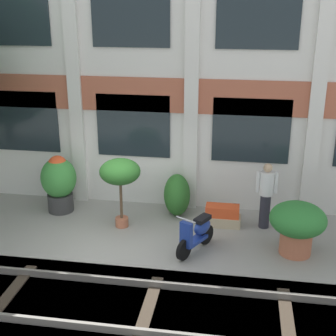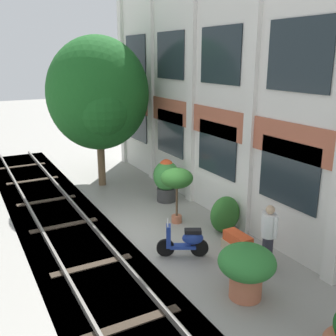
{
  "view_description": "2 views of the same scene",
  "coord_description": "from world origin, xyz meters",
  "px_view_note": "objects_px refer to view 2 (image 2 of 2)",
  "views": [
    {
      "loc": [
        2.84,
        -9.46,
        5.5
      ],
      "look_at": [
        1.12,
        1.29,
        1.51
      ],
      "focal_mm": 50.0,
      "sensor_mm": 36.0,
      "label": 1
    },
    {
      "loc": [
        10.05,
        -4.89,
        5.15
      ],
      "look_at": [
        -0.46,
        0.85,
        1.71
      ],
      "focal_mm": 42.0,
      "sensor_mm": 36.0,
      "label": 2
    }
  ],
  "objects_px": {
    "potted_plant_stone_basin": "(166,178)",
    "potted_plant_tall_urn": "(177,180)",
    "topiary_hedge": "(225,214)",
    "potted_plant_fluted_column": "(247,267)",
    "scooter_near_curb": "(185,241)",
    "potted_plant_square_trough": "(238,244)",
    "broadleaf_tree": "(98,96)",
    "resident_by_doorway": "(268,236)"
  },
  "relations": [
    {
      "from": "potted_plant_stone_basin",
      "to": "potted_plant_tall_urn",
      "type": "height_order",
      "value": "potted_plant_tall_urn"
    },
    {
      "from": "potted_plant_stone_basin",
      "to": "topiary_hedge",
      "type": "bearing_deg",
      "value": 5.42
    },
    {
      "from": "potted_plant_fluted_column",
      "to": "scooter_near_curb",
      "type": "xyz_separation_m",
      "value": [
        -2.22,
        -0.22,
        -0.31
      ]
    },
    {
      "from": "potted_plant_square_trough",
      "to": "scooter_near_curb",
      "type": "bearing_deg",
      "value": -110.49
    },
    {
      "from": "potted_plant_tall_urn",
      "to": "topiary_hedge",
      "type": "height_order",
      "value": "potted_plant_tall_urn"
    },
    {
      "from": "potted_plant_square_trough",
      "to": "topiary_hedge",
      "type": "height_order",
      "value": "topiary_hedge"
    },
    {
      "from": "potted_plant_stone_basin",
      "to": "potted_plant_fluted_column",
      "type": "relative_size",
      "value": 1.25
    },
    {
      "from": "broadleaf_tree",
      "to": "resident_by_doorway",
      "type": "xyz_separation_m",
      "value": [
        8.35,
        1.32,
        -2.7
      ]
    },
    {
      "from": "potted_plant_square_trough",
      "to": "topiary_hedge",
      "type": "xyz_separation_m",
      "value": [
        -1.23,
        0.48,
        0.3
      ]
    },
    {
      "from": "broadleaf_tree",
      "to": "potted_plant_square_trough",
      "type": "height_order",
      "value": "broadleaf_tree"
    },
    {
      "from": "broadleaf_tree",
      "to": "potted_plant_stone_basin",
      "type": "distance_m",
      "value": 4.25
    },
    {
      "from": "resident_by_doorway",
      "to": "topiary_hedge",
      "type": "relative_size",
      "value": 1.54
    },
    {
      "from": "potted_plant_tall_urn",
      "to": "potted_plant_fluted_column",
      "type": "bearing_deg",
      "value": -9.18
    },
    {
      "from": "broadleaf_tree",
      "to": "potted_plant_stone_basin",
      "type": "relative_size",
      "value": 3.75
    },
    {
      "from": "broadleaf_tree",
      "to": "resident_by_doorway",
      "type": "distance_m",
      "value": 8.88
    },
    {
      "from": "potted_plant_fluted_column",
      "to": "potted_plant_square_trough",
      "type": "height_order",
      "value": "potted_plant_fluted_column"
    },
    {
      "from": "potted_plant_tall_urn",
      "to": "potted_plant_stone_basin",
      "type": "bearing_deg",
      "value": 161.22
    },
    {
      "from": "potted_plant_stone_basin",
      "to": "potted_plant_tall_urn",
      "type": "bearing_deg",
      "value": -18.78
    },
    {
      "from": "broadleaf_tree",
      "to": "topiary_hedge",
      "type": "distance_m",
      "value": 7.01
    },
    {
      "from": "resident_by_doorway",
      "to": "potted_plant_fluted_column",
      "type": "bearing_deg",
      "value": 29.19
    },
    {
      "from": "potted_plant_fluted_column",
      "to": "potted_plant_square_trough",
      "type": "relative_size",
      "value": 1.35
    },
    {
      "from": "broadleaf_tree",
      "to": "resident_by_doorway",
      "type": "relative_size",
      "value": 3.46
    },
    {
      "from": "broadleaf_tree",
      "to": "potted_plant_tall_urn",
      "type": "relative_size",
      "value": 3.3
    },
    {
      "from": "potted_plant_fluted_column",
      "to": "resident_by_doorway",
      "type": "distance_m",
      "value": 1.39
    },
    {
      "from": "potted_plant_stone_basin",
      "to": "potted_plant_square_trough",
      "type": "height_order",
      "value": "potted_plant_stone_basin"
    },
    {
      "from": "potted_plant_fluted_column",
      "to": "topiary_hedge",
      "type": "relative_size",
      "value": 1.14
    },
    {
      "from": "topiary_hedge",
      "to": "potted_plant_square_trough",
      "type": "bearing_deg",
      "value": -21.4
    },
    {
      "from": "broadleaf_tree",
      "to": "potted_plant_square_trough",
      "type": "bearing_deg",
      "value": 9.73
    },
    {
      "from": "potted_plant_tall_urn",
      "to": "resident_by_doorway",
      "type": "relative_size",
      "value": 1.05
    },
    {
      "from": "potted_plant_stone_basin",
      "to": "topiary_hedge",
      "type": "distance_m",
      "value": 3.19
    },
    {
      "from": "potted_plant_stone_basin",
      "to": "topiary_hedge",
      "type": "xyz_separation_m",
      "value": [
        3.16,
        0.3,
        -0.32
      ]
    },
    {
      "from": "potted_plant_square_trough",
      "to": "potted_plant_tall_urn",
      "type": "xyz_separation_m",
      "value": [
        -2.52,
        -0.45,
        1.17
      ]
    },
    {
      "from": "potted_plant_stone_basin",
      "to": "topiary_hedge",
      "type": "height_order",
      "value": "potted_plant_stone_basin"
    },
    {
      "from": "potted_plant_stone_basin",
      "to": "resident_by_doorway",
      "type": "height_order",
      "value": "resident_by_doorway"
    },
    {
      "from": "potted_plant_fluted_column",
      "to": "scooter_near_curb",
      "type": "distance_m",
      "value": 2.25
    },
    {
      "from": "potted_plant_stone_basin",
      "to": "potted_plant_square_trough",
      "type": "relative_size",
      "value": 1.68
    },
    {
      "from": "scooter_near_curb",
      "to": "potted_plant_tall_urn",
      "type": "bearing_deg",
      "value": -85.52
    },
    {
      "from": "scooter_near_curb",
      "to": "resident_by_doorway",
      "type": "xyz_separation_m",
      "value": [
        1.56,
        1.42,
        0.48
      ]
    },
    {
      "from": "topiary_hedge",
      "to": "resident_by_doorway",
      "type": "bearing_deg",
      "value": -10.22
    },
    {
      "from": "potted_plant_tall_urn",
      "to": "resident_by_doorway",
      "type": "xyz_separation_m",
      "value": [
        3.57,
        0.52,
        -0.51
      ]
    },
    {
      "from": "broadleaf_tree",
      "to": "resident_by_doorway",
      "type": "height_order",
      "value": "broadleaf_tree"
    },
    {
      "from": "broadleaf_tree",
      "to": "scooter_near_curb",
      "type": "distance_m",
      "value": 7.5
    }
  ]
}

